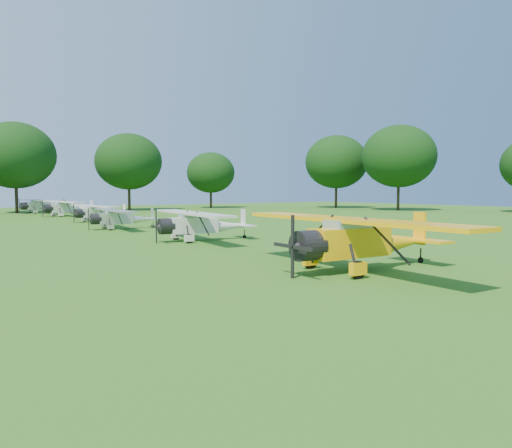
{
  "coord_description": "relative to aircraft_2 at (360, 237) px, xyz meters",
  "views": [
    {
      "loc": [
        -14.85,
        -20.78,
        3.38
      ],
      "look_at": [
        1.36,
        2.38,
        1.4
      ],
      "focal_mm": 35.0,
      "sensor_mm": 36.0,
      "label": 1
    }
  ],
  "objects": [
    {
      "name": "ground",
      "position": [
        -0.52,
        6.39,
        -1.41
      ],
      "size": [
        160.0,
        160.0,
        0.0
      ],
      "primitive_type": "plane",
      "color": "#295B16",
      "rests_on": "ground"
    },
    {
      "name": "aircraft_2",
      "position": [
        0.0,
        0.0,
        0.0
      ],
      "size": [
        7.68,
        12.22,
        2.41
      ],
      "rotation": [
        0.0,
        0.0,
        -0.05
      ],
      "color": "#FFB40A",
      "rests_on": "ground"
    },
    {
      "name": "aircraft_3",
      "position": [
        0.35,
        14.42,
        -0.2
      ],
      "size": [
        6.61,
        10.51,
        2.06
      ],
      "rotation": [
        0.0,
        0.0,
        -0.11
      ],
      "color": "silver",
      "rests_on": "ground"
    },
    {
      "name": "tree_belt",
      "position": [
        3.05,
        6.55,
        6.62
      ],
      "size": [
        137.36,
        130.27,
        14.52
      ],
      "color": "black",
      "rests_on": "ground"
    },
    {
      "name": "aircraft_6",
      "position": [
        0.96,
        49.99,
        -0.2
      ],
      "size": [
        6.62,
        10.52,
        2.06
      ],
      "rotation": [
        0.0,
        0.0,
        0.12
      ],
      "color": "silver",
      "rests_on": "ground"
    },
    {
      "name": "aircraft_7",
      "position": [
        0.22,
        60.83,
        -0.2
      ],
      "size": [
        6.62,
        10.52,
        2.07
      ],
      "rotation": [
        0.0,
        0.0,
        0.12
      ],
      "color": "silver",
      "rests_on": "ground"
    },
    {
      "name": "aircraft_4",
      "position": [
        -0.56,
        26.83,
        -0.35
      ],
      "size": [
        5.8,
        9.24,
        1.82
      ],
      "rotation": [
        0.0,
        0.0,
        -0.09
      ],
      "color": "silver",
      "rests_on": "ground"
    },
    {
      "name": "aircraft_5",
      "position": [
        0.95,
        37.35,
        -0.32
      ],
      "size": [
        5.94,
        9.44,
        1.85
      ],
      "rotation": [
        0.0,
        0.0,
        0.12
      ],
      "color": "silver",
      "rests_on": "ground"
    }
  ]
}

